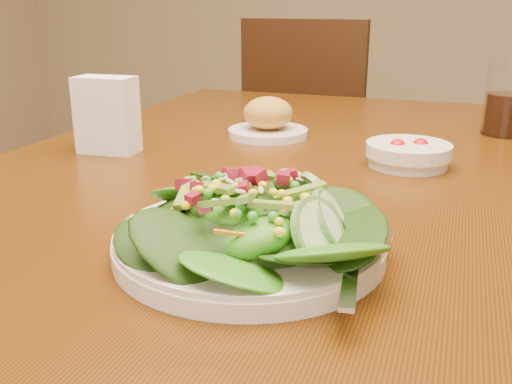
# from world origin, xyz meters

# --- Properties ---
(dining_table) EXTENTS (0.90, 1.40, 0.75)m
(dining_table) POSITION_xyz_m (0.00, 0.00, 0.65)
(dining_table) COLOR #4B2208
(dining_table) RESTS_ON ground_plane
(chair_far) EXTENTS (0.46, 0.47, 0.93)m
(chair_far) POSITION_xyz_m (-0.23, 1.12, 0.50)
(chair_far) COLOR black
(chair_far) RESTS_ON ground_plane
(salad_plate) EXTENTS (0.27, 0.26, 0.08)m
(salad_plate) POSITION_xyz_m (0.07, -0.29, 0.78)
(salad_plate) COLOR white
(salad_plate) RESTS_ON dining_table
(bread_plate) EXTENTS (0.15, 0.15, 0.07)m
(bread_plate) POSITION_xyz_m (-0.08, 0.19, 0.78)
(bread_plate) COLOR white
(bread_plate) RESTS_ON dining_table
(tomato_bowl) EXTENTS (0.13, 0.13, 0.04)m
(tomato_bowl) POSITION_xyz_m (0.18, 0.08, 0.77)
(tomato_bowl) COLOR white
(tomato_bowl) RESTS_ON dining_table
(drinking_glass) EXTENTS (0.09, 0.09, 0.15)m
(drinking_glass) POSITION_xyz_m (0.33, 0.36, 0.81)
(drinking_glass) COLOR silver
(drinking_glass) RESTS_ON dining_table
(napkin_holder) EXTENTS (0.10, 0.06, 0.12)m
(napkin_holder) POSITION_xyz_m (-0.29, -0.00, 0.81)
(napkin_holder) COLOR white
(napkin_holder) RESTS_ON dining_table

